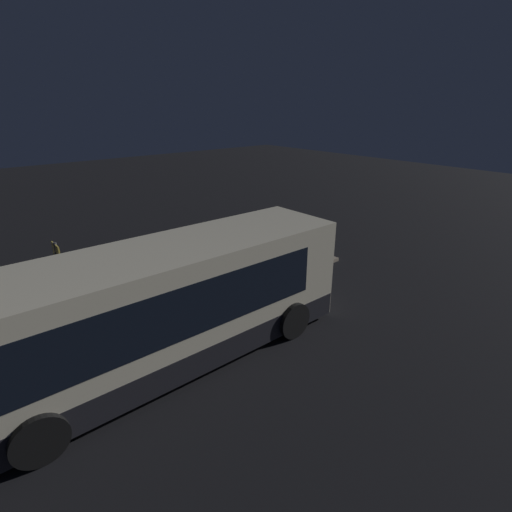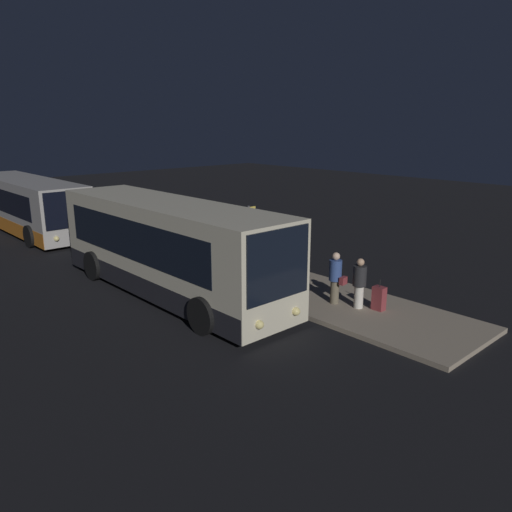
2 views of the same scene
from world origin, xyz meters
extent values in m
plane|color=black|center=(0.00, 0.00, 0.00)|extent=(80.00, 80.00, 0.00)
cube|color=gray|center=(0.00, 3.31, 0.07)|extent=(20.00, 3.42, 0.14)
cube|color=beige|center=(0.73, -0.04, 1.68)|extent=(10.40, 2.52, 2.98)
cube|color=black|center=(0.73, -0.04, 0.54)|extent=(10.35, 2.54, 0.70)
cube|color=black|center=(0.47, -0.04, 2.04)|extent=(8.53, 2.55, 1.31)
cube|color=black|center=(5.95, -0.04, 2.12)|extent=(0.06, 2.22, 1.91)
sphere|color=#F9E58C|center=(5.97, 0.65, 0.64)|extent=(0.24, 0.24, 0.24)
sphere|color=#F9E58C|center=(5.97, -0.73, 0.64)|extent=(0.24, 0.24, 0.24)
cylinder|color=black|center=(4.27, 1.22, 0.54)|extent=(1.09, 0.30, 1.09)
cylinder|color=black|center=(4.27, -1.30, 0.54)|extent=(1.09, 0.30, 1.09)
cylinder|color=black|center=(-2.50, 1.22, 0.54)|extent=(1.09, 0.30, 1.09)
cylinder|color=black|center=(-2.50, -1.30, 0.54)|extent=(1.09, 0.30, 1.09)
cylinder|color=silver|center=(6.19, 3.26, 0.50)|extent=(0.41, 0.41, 0.72)
cylinder|color=#262628|center=(6.19, 3.26, 1.17)|extent=(0.58, 0.58, 0.63)
sphere|color=tan|center=(6.19, 3.26, 1.60)|extent=(0.23, 0.23, 0.23)
cylinder|color=#6B604C|center=(5.43, 3.03, 0.52)|extent=(0.31, 0.31, 0.76)
cylinder|color=#334C8C|center=(5.43, 3.03, 1.23)|extent=(0.44, 0.44, 0.66)
sphere|color=beige|center=(5.43, 3.03, 1.68)|extent=(0.25, 0.25, 0.25)
cube|color=maroon|center=(5.73, 3.06, 0.95)|extent=(0.17, 0.29, 0.24)
cube|color=maroon|center=(6.72, 3.56, 0.51)|extent=(0.37, 0.27, 0.74)
cylinder|color=black|center=(6.72, 3.56, 1.00)|extent=(0.02, 0.02, 0.24)
cylinder|color=#4C4C51|center=(-0.34, 4.54, 1.27)|extent=(0.10, 0.10, 2.26)
cube|color=#E5C64C|center=(-0.34, 4.54, 2.13)|extent=(0.04, 0.74, 0.45)
camera|label=1|loc=(-3.07, -8.32, 6.49)|focal=28.00mm
camera|label=2|loc=(14.74, -8.93, 5.71)|focal=35.00mm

